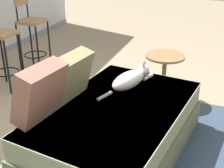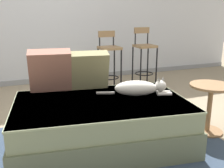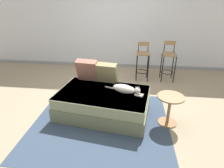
{
  "view_description": "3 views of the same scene",
  "coord_description": "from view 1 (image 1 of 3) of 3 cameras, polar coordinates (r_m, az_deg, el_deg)",
  "views": [
    {
      "loc": [
        -2.13,
        -1.13,
        1.7
      ],
      "look_at": [
        0.15,
        -0.3,
        0.57
      ],
      "focal_mm": 50.0,
      "sensor_mm": 36.0,
      "label": 1
    },
    {
      "loc": [
        -0.77,
        -2.58,
        1.24
      ],
      "look_at": [
        0.15,
        -0.3,
        0.57
      ],
      "focal_mm": 42.0,
      "sensor_mm": 36.0,
      "label": 2
    },
    {
      "loc": [
        0.5,
        -3.32,
        2.0
      ],
      "look_at": [
        0.15,
        -0.3,
        0.57
      ],
      "focal_mm": 30.0,
      "sensor_mm": 36.0,
      "label": 3
    }
  ],
  "objects": [
    {
      "name": "bar_stool_near_window",
      "position": [
        3.95,
        -19.57,
        6.74
      ],
      "size": [
        0.32,
        0.32,
        0.96
      ],
      "color": "black",
      "rests_on": "ground"
    },
    {
      "name": "throw_pillow_middle",
      "position": [
        2.65,
        -7.37,
        1.56
      ],
      "size": [
        0.42,
        0.29,
        0.41
      ],
      "color": "#847F56",
      "rests_on": "couch"
    },
    {
      "name": "side_table",
      "position": [
        3.59,
        9.52,
        2.45
      ],
      "size": [
        0.44,
        0.44,
        0.53
      ],
      "color": "olive",
      "rests_on": "ground"
    },
    {
      "name": "cat",
      "position": [
        2.88,
        3.41,
        0.93
      ],
      "size": [
        0.71,
        0.34,
        0.19
      ],
      "color": "white",
      "rests_on": "couch"
    },
    {
      "name": "bar_stool_by_doorway",
      "position": [
        4.44,
        -14.47,
        9.34
      ],
      "size": [
        0.32,
        0.32,
        1.0
      ],
      "color": "black",
      "rests_on": "ground"
    },
    {
      "name": "throw_pillow_corner",
      "position": [
        2.36,
        -13.04,
        -1.54
      ],
      "size": [
        0.45,
        0.31,
        0.44
      ],
      "color": "#936051",
      "rests_on": "couch"
    },
    {
      "name": "ground_plane",
      "position": [
        2.95,
        -6.6,
        -10.39
      ],
      "size": [
        16.0,
        16.0,
        0.0
      ],
      "primitive_type": "plane",
      "color": "gray",
      "rests_on": "ground"
    },
    {
      "name": "couch",
      "position": [
        2.69,
        0.92,
        -8.19
      ],
      "size": [
        1.75,
        1.25,
        0.45
      ],
      "color": "#636B50",
      "rests_on": "ground"
    },
    {
      "name": "area_rug",
      "position": [
        2.75,
        6.95,
        -13.21
      ],
      "size": [
        2.32,
        2.12,
        0.01
      ],
      "primitive_type": "cube",
      "color": "#334256",
      "rests_on": "ground"
    }
  ]
}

